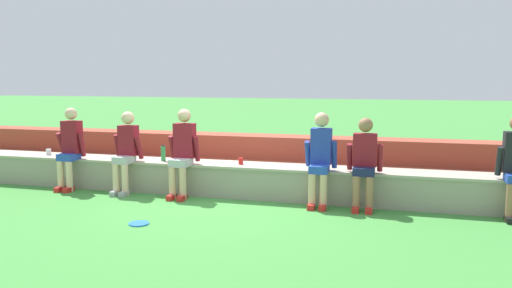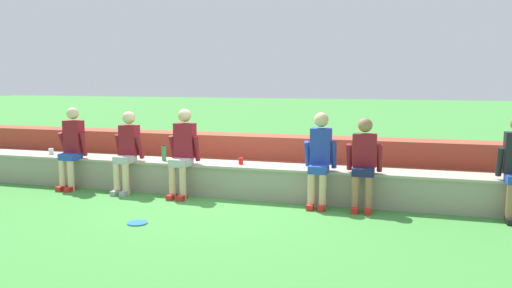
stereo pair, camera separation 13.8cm
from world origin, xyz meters
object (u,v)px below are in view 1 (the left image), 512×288
person_right_of_center (320,156)px  frisbee (139,224)px  plastic_cup_left_end (241,161)px  water_bottle_near_right (163,153)px  plastic_cup_middle (49,152)px  person_far_left (70,146)px  person_center (183,150)px  person_far_right (364,160)px  person_left_of_center (126,150)px

person_right_of_center → frisbee: person_right_of_center is taller
plastic_cup_left_end → frisbee: 2.17m
frisbee → water_bottle_near_right: bearing=106.0°
person_right_of_center → plastic_cup_middle: bearing=176.6°
person_far_left → plastic_cup_left_end: 3.07m
person_center → water_bottle_near_right: bearing=151.8°
person_far_right → plastic_cup_middle: 5.79m
plastic_cup_left_end → person_left_of_center: bearing=-172.0°
person_far_right → frisbee: bearing=-150.4°
plastic_cup_middle → person_left_of_center: bearing=-10.1°
person_right_of_center → frisbee: bearing=-143.1°
person_far_left → person_center: (2.13, 0.02, 0.01)m
person_far_left → plastic_cup_left_end: person_far_left is taller
person_center → person_far_right: (2.93, -0.01, -0.04)m
person_far_left → person_left_of_center: (1.09, 0.02, -0.02)m
person_right_of_center → person_far_right: (0.66, -0.02, -0.03)m
person_right_of_center → water_bottle_near_right: size_ratio=5.25×
person_right_of_center → frisbee: 2.86m
person_right_of_center → plastic_cup_left_end: bearing=169.2°
plastic_cup_middle → person_center: bearing=-6.4°
person_center → water_bottle_near_right: 0.55m
person_far_right → plastic_cup_middle: person_far_right is taller
person_left_of_center → person_far_left: bearing=-179.1°
water_bottle_near_right → frisbee: bearing=-74.0°
person_far_left → person_center: person_center is taller
plastic_cup_left_end → water_bottle_near_right: bearing=-179.4°
person_left_of_center → frisbee: (1.11, -1.63, -0.74)m
person_right_of_center → frisbee: size_ratio=5.30×
person_left_of_center → water_bottle_near_right: person_left_of_center is taller
person_far_left → person_center: 2.13m
person_far_right → plastic_cup_left_end: 2.04m
person_left_of_center → plastic_cup_left_end: size_ratio=12.61×
person_right_of_center → plastic_cup_left_end: 1.39m
person_far_left → plastic_cup_middle: 0.81m
person_left_of_center → person_center: (1.04, 0.00, 0.03)m
person_left_of_center → person_center: person_center is taller
person_left_of_center → plastic_cup_left_end: person_left_of_center is taller
person_center → water_bottle_near_right: size_ratio=5.31×
water_bottle_near_right → plastic_cup_left_end: 1.40m
person_right_of_center → plastic_cup_middle: person_right_of_center is taller
person_left_of_center → frisbee: bearing=-55.8°
person_far_left → frisbee: person_far_left is taller
person_far_right → water_bottle_near_right: (-3.41, 0.27, -0.07)m
person_right_of_center → water_bottle_near_right: 2.76m
person_left_of_center → frisbee: person_left_of_center is taller
person_far_right → water_bottle_near_right: 3.42m
person_center → person_left_of_center: bearing=-179.8°
person_far_left → person_left_of_center: 1.09m
plastic_cup_left_end → plastic_cup_middle: bearing=179.3°
plastic_cup_left_end → person_center: bearing=-163.5°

